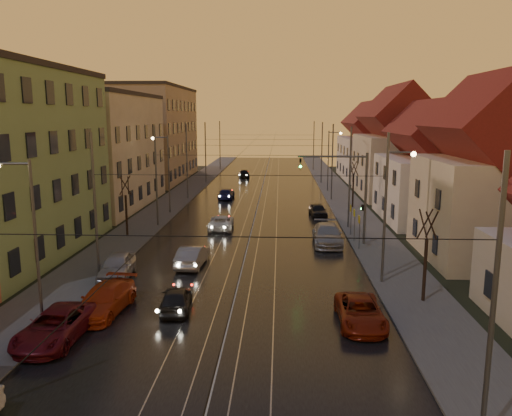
# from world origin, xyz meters

# --- Properties ---
(ground) EXTENTS (160.00, 160.00, 0.00)m
(ground) POSITION_xyz_m (0.00, 0.00, 0.00)
(ground) COLOR black
(ground) RESTS_ON ground
(road) EXTENTS (16.00, 120.00, 0.04)m
(road) POSITION_xyz_m (0.00, 40.00, 0.02)
(road) COLOR black
(road) RESTS_ON ground
(sidewalk_left) EXTENTS (4.00, 120.00, 0.15)m
(sidewalk_left) POSITION_xyz_m (-10.00, 40.00, 0.07)
(sidewalk_left) COLOR #4C4C4C
(sidewalk_left) RESTS_ON ground
(sidewalk_right) EXTENTS (4.00, 120.00, 0.15)m
(sidewalk_right) POSITION_xyz_m (10.00, 40.00, 0.07)
(sidewalk_right) COLOR #4C4C4C
(sidewalk_right) RESTS_ON ground
(tram_rail_0) EXTENTS (0.06, 120.00, 0.03)m
(tram_rail_0) POSITION_xyz_m (-2.20, 40.00, 0.06)
(tram_rail_0) COLOR gray
(tram_rail_0) RESTS_ON road
(tram_rail_1) EXTENTS (0.06, 120.00, 0.03)m
(tram_rail_1) POSITION_xyz_m (-0.77, 40.00, 0.06)
(tram_rail_1) COLOR gray
(tram_rail_1) RESTS_ON road
(tram_rail_2) EXTENTS (0.06, 120.00, 0.03)m
(tram_rail_2) POSITION_xyz_m (0.77, 40.00, 0.06)
(tram_rail_2) COLOR gray
(tram_rail_2) RESTS_ON road
(tram_rail_3) EXTENTS (0.06, 120.00, 0.03)m
(tram_rail_3) POSITION_xyz_m (2.20, 40.00, 0.06)
(tram_rail_3) COLOR gray
(tram_rail_3) RESTS_ON road
(apartment_left_2) EXTENTS (10.00, 20.00, 12.00)m
(apartment_left_2) POSITION_xyz_m (-17.50, 34.00, 6.00)
(apartment_left_2) COLOR tan
(apartment_left_2) RESTS_ON ground
(apartment_left_3) EXTENTS (10.00, 24.00, 14.00)m
(apartment_left_3) POSITION_xyz_m (-17.50, 58.00, 7.00)
(apartment_left_3) COLOR #947F5F
(apartment_left_3) RESTS_ON ground
(house_right_1) EXTENTS (8.67, 10.20, 10.80)m
(house_right_1) POSITION_xyz_m (17.00, 15.00, 5.45)
(house_right_1) COLOR #BEAD92
(house_right_1) RESTS_ON ground
(house_right_2) EXTENTS (9.18, 12.24, 9.20)m
(house_right_2) POSITION_xyz_m (17.00, 28.00, 4.64)
(house_right_2) COLOR silver
(house_right_2) RESTS_ON ground
(house_right_3) EXTENTS (9.18, 14.28, 11.50)m
(house_right_3) POSITION_xyz_m (17.00, 43.00, 5.80)
(house_right_3) COLOR #BEAD92
(house_right_3) RESTS_ON ground
(house_right_4) EXTENTS (9.18, 16.32, 10.00)m
(house_right_4) POSITION_xyz_m (17.00, 61.00, 5.05)
(house_right_4) COLOR silver
(house_right_4) RESTS_ON ground
(catenary_pole_r_0) EXTENTS (0.16, 0.16, 9.00)m
(catenary_pole_r_0) POSITION_xyz_m (8.60, -6.00, 4.50)
(catenary_pole_r_0) COLOR #595B60
(catenary_pole_r_0) RESTS_ON ground
(catenary_pole_l_1) EXTENTS (0.16, 0.16, 9.00)m
(catenary_pole_l_1) POSITION_xyz_m (-8.60, 9.00, 4.50)
(catenary_pole_l_1) COLOR #595B60
(catenary_pole_l_1) RESTS_ON ground
(catenary_pole_r_1) EXTENTS (0.16, 0.16, 9.00)m
(catenary_pole_r_1) POSITION_xyz_m (8.60, 9.00, 4.50)
(catenary_pole_r_1) COLOR #595B60
(catenary_pole_r_1) RESTS_ON ground
(catenary_pole_l_2) EXTENTS (0.16, 0.16, 9.00)m
(catenary_pole_l_2) POSITION_xyz_m (-8.60, 24.00, 4.50)
(catenary_pole_l_2) COLOR #595B60
(catenary_pole_l_2) RESTS_ON ground
(catenary_pole_r_2) EXTENTS (0.16, 0.16, 9.00)m
(catenary_pole_r_2) POSITION_xyz_m (8.60, 24.00, 4.50)
(catenary_pole_r_2) COLOR #595B60
(catenary_pole_r_2) RESTS_ON ground
(catenary_pole_l_3) EXTENTS (0.16, 0.16, 9.00)m
(catenary_pole_l_3) POSITION_xyz_m (-8.60, 39.00, 4.50)
(catenary_pole_l_3) COLOR #595B60
(catenary_pole_l_3) RESTS_ON ground
(catenary_pole_r_3) EXTENTS (0.16, 0.16, 9.00)m
(catenary_pole_r_3) POSITION_xyz_m (8.60, 39.00, 4.50)
(catenary_pole_r_3) COLOR #595B60
(catenary_pole_r_3) RESTS_ON ground
(catenary_pole_l_4) EXTENTS (0.16, 0.16, 9.00)m
(catenary_pole_l_4) POSITION_xyz_m (-8.60, 54.00, 4.50)
(catenary_pole_l_4) COLOR #595B60
(catenary_pole_l_4) RESTS_ON ground
(catenary_pole_r_4) EXTENTS (0.16, 0.16, 9.00)m
(catenary_pole_r_4) POSITION_xyz_m (8.60, 54.00, 4.50)
(catenary_pole_r_4) COLOR #595B60
(catenary_pole_r_4) RESTS_ON ground
(catenary_pole_l_5) EXTENTS (0.16, 0.16, 9.00)m
(catenary_pole_l_5) POSITION_xyz_m (-8.60, 72.00, 4.50)
(catenary_pole_l_5) COLOR #595B60
(catenary_pole_l_5) RESTS_ON ground
(catenary_pole_r_5) EXTENTS (0.16, 0.16, 9.00)m
(catenary_pole_r_5) POSITION_xyz_m (8.60, 72.00, 4.50)
(catenary_pole_r_5) COLOR #595B60
(catenary_pole_r_5) RESTS_ON ground
(street_lamp_0) EXTENTS (1.75, 0.32, 8.00)m
(street_lamp_0) POSITION_xyz_m (-9.10, 2.00, 4.89)
(street_lamp_0) COLOR #595B60
(street_lamp_0) RESTS_ON ground
(street_lamp_1) EXTENTS (1.75, 0.32, 8.00)m
(street_lamp_1) POSITION_xyz_m (9.10, 10.00, 4.89)
(street_lamp_1) COLOR #595B60
(street_lamp_1) RESTS_ON ground
(street_lamp_2) EXTENTS (1.75, 0.32, 8.00)m
(street_lamp_2) POSITION_xyz_m (-9.10, 30.00, 4.89)
(street_lamp_2) COLOR #595B60
(street_lamp_2) RESTS_ON ground
(street_lamp_3) EXTENTS (1.75, 0.32, 8.00)m
(street_lamp_3) POSITION_xyz_m (9.10, 46.00, 4.89)
(street_lamp_3) COLOR #595B60
(street_lamp_3) RESTS_ON ground
(traffic_light_mast) EXTENTS (5.30, 0.32, 7.20)m
(traffic_light_mast) POSITION_xyz_m (7.99, 18.00, 4.60)
(traffic_light_mast) COLOR #595B60
(traffic_light_mast) RESTS_ON ground
(bare_tree_0) EXTENTS (1.09, 1.09, 5.11)m
(bare_tree_0) POSITION_xyz_m (-10.20, 20.00, 2.49)
(bare_tree_0) COLOR black
(bare_tree_0) RESTS_ON ground
(bare_tree_1) EXTENTS (1.09, 1.09, 5.11)m
(bare_tree_1) POSITION_xyz_m (10.20, 6.00, 2.49)
(bare_tree_1) COLOR black
(bare_tree_1) RESTS_ON ground
(bare_tree_2) EXTENTS (1.09, 1.09, 5.11)m
(bare_tree_2) POSITION_xyz_m (10.40, 34.00, 2.49)
(bare_tree_2) COLOR black
(bare_tree_2) RESTS_ON ground
(driving_car_0) EXTENTS (1.87, 3.85, 1.26)m
(driving_car_0) POSITION_xyz_m (-2.85, 4.36, 0.63)
(driving_car_0) COLOR black
(driving_car_0) RESTS_ON ground
(driving_car_1) EXTENTS (1.80, 4.39, 1.42)m
(driving_car_1) POSITION_xyz_m (-3.34, 12.09, 0.71)
(driving_car_1) COLOR gray
(driving_car_1) RESTS_ON ground
(driving_car_2) EXTENTS (2.25, 4.58, 1.25)m
(driving_car_2) POSITION_xyz_m (-2.71, 23.13, 0.62)
(driving_car_2) COLOR silver
(driving_car_2) RESTS_ON ground
(driving_car_3) EXTENTS (1.76, 4.33, 1.25)m
(driving_car_3) POSITION_xyz_m (-4.01, 39.53, 0.63)
(driving_car_3) COLOR #151841
(driving_car_3) RESTS_ON ground
(driving_car_4) EXTENTS (2.17, 4.31, 1.41)m
(driving_car_4) POSITION_xyz_m (-3.35, 60.59, 0.70)
(driving_car_4) COLOR black
(driving_car_4) RESTS_ON ground
(parked_left_1) EXTENTS (2.48, 5.05, 1.38)m
(parked_left_1) POSITION_xyz_m (-7.48, 0.55, 0.69)
(parked_left_1) COLOR #5B0F19
(parked_left_1) RESTS_ON ground
(parked_left_2) EXTENTS (2.42, 5.06, 1.42)m
(parked_left_2) POSITION_xyz_m (-6.43, 3.85, 0.71)
(parked_left_2) COLOR #AB3111
(parked_left_2) RESTS_ON ground
(parked_left_3) EXTENTS (2.24, 4.67, 1.54)m
(parked_left_3) POSITION_xyz_m (-7.58, 9.35, 0.77)
(parked_left_3) COLOR #A6A5AB
(parked_left_3) RESTS_ON ground
(parked_right_0) EXTENTS (2.12, 4.59, 1.28)m
(parked_right_0) POSITION_xyz_m (6.37, 2.99, 0.64)
(parked_right_0) COLOR maroon
(parked_right_0) RESTS_ON ground
(parked_right_1) EXTENTS (2.28, 5.41, 1.56)m
(parked_right_1) POSITION_xyz_m (6.20, 18.30, 0.78)
(parked_right_1) COLOR #A3A4A9
(parked_right_1) RESTS_ON ground
(parked_right_2) EXTENTS (1.87, 3.92, 1.29)m
(parked_right_2) POSITION_xyz_m (6.27, 29.21, 0.65)
(parked_right_2) COLOR black
(parked_right_2) RESTS_ON ground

